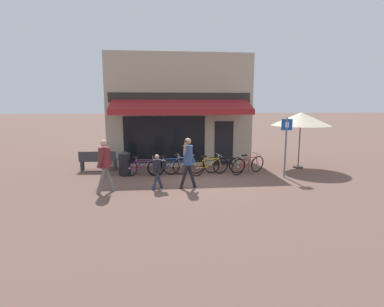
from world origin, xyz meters
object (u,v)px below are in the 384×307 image
pedestrian_child (158,168)px  bicycle_purple (143,167)px  pedestrian_adult (188,157)px  bicycle_orange (209,166)px  litter_bin (125,163)px  bicycle_blue (169,166)px  pedestrian_second_adult (104,161)px  bicycle_red (248,165)px  park_bench (98,160)px  bicycle_silver (183,165)px  bicycle_black (224,165)px  cafe_parasol (301,119)px  parking_sign (286,141)px

pedestrian_child → bicycle_purple: bearing=-82.4°
pedestrian_adult → pedestrian_child: 1.09m
bicycle_orange → litter_bin: litter_bin is taller
bicycle_blue → pedestrian_adult: size_ratio=1.00×
bicycle_orange → pedestrian_second_adult: bearing=-171.5°
bicycle_red → litter_bin: size_ratio=1.66×
bicycle_purple → pedestrian_adult: 2.72m
bicycle_purple → bicycle_orange: (2.72, -0.18, 0.02)m
bicycle_purple → bicycle_red: bicycle_red is taller
bicycle_orange → litter_bin: (-3.45, 0.33, 0.13)m
park_bench → bicycle_silver: bearing=-13.5°
bicycle_black → cafe_parasol: (3.64, 0.72, 1.87)m
bicycle_silver → pedestrian_second_adult: size_ratio=0.98×
bicycle_orange → pedestrian_second_adult: (-3.82, -2.02, 0.70)m
bicycle_blue → litter_bin: (-1.79, 0.24, 0.12)m
parking_sign → litter_bin: bearing=171.4°
parking_sign → bicycle_orange: bearing=167.8°
bicycle_red → bicycle_purple: bearing=151.0°
bicycle_orange → bicycle_black: size_ratio=1.00×
bicycle_purple → bicycle_blue: size_ratio=0.99×
bicycle_blue → bicycle_red: (3.33, -0.02, -0.00)m
bicycle_silver → bicycle_red: (2.70, -0.23, 0.00)m
bicycle_blue → bicycle_silver: size_ratio=1.02×
bicycle_silver → park_bench: bearing=159.8°
litter_bin → bicycle_red: bearing=-3.0°
bicycle_orange → pedestrian_adult: 2.22m
litter_bin → pedestrian_child: bearing=-57.3°
bicycle_blue → cafe_parasol: size_ratio=0.68×
bicycle_red → pedestrian_child: size_ratio=1.36×
bicycle_purple → cafe_parasol: cafe_parasol is taller
bicycle_red → park_bench: 6.52m
bicycle_purple → pedestrian_second_adult: bearing=-119.5°
park_bench → litter_bin: bearing=-36.8°
bicycle_purple → bicycle_black: size_ratio=1.00×
bicycle_blue → bicycle_orange: bicycle_blue is taller
bicycle_blue → bicycle_silver: bicycle_blue is taller
park_bench → pedestrian_second_adult: bearing=-72.2°
bicycle_black → pedestrian_adult: bearing=-123.3°
bicycle_blue → pedestrian_second_adult: size_ratio=0.99×
bicycle_black → cafe_parasol: cafe_parasol is taller
litter_bin → bicycle_blue: bearing=-7.8°
bicycle_silver → bicycle_purple: bearing=-179.7°
litter_bin → park_bench: litter_bin is taller
pedestrian_second_adult → parking_sign: size_ratio=0.75×
parking_sign → bicycle_blue: bearing=171.0°
pedestrian_adult → cafe_parasol: 6.20m
bicycle_purple → parking_sign: bearing=-11.1°
bicycle_black → litter_bin: bearing=-174.4°
litter_bin → pedestrian_second_adult: bearing=-98.9°
bicycle_orange → pedestrian_adult: (-1.04, -1.83, 0.72)m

